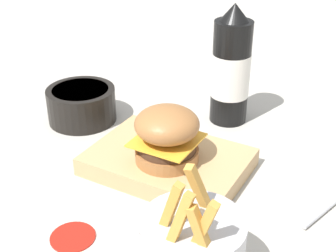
% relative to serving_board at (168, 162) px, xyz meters
% --- Properties ---
extents(ground_plane, '(6.00, 6.00, 0.00)m').
position_rel_serving_board_xyz_m(ground_plane, '(0.03, 0.01, -0.01)').
color(ground_plane, '#B7B2A8').
extents(serving_board, '(0.24, 0.17, 0.03)m').
position_rel_serving_board_xyz_m(serving_board, '(0.00, 0.00, 0.00)').
color(serving_board, tan).
rests_on(serving_board, ground_plane).
extents(burger, '(0.10, 0.10, 0.09)m').
position_rel_serving_board_xyz_m(burger, '(-0.01, 0.02, 0.06)').
color(burger, '#9E6638').
rests_on(burger, serving_board).
extents(ketchup_bottle, '(0.07, 0.07, 0.22)m').
position_rel_serving_board_xyz_m(ketchup_bottle, '(-0.02, -0.21, 0.09)').
color(ketchup_bottle, black).
rests_on(ketchup_bottle, ground_plane).
extents(fries_basket, '(0.12, 0.12, 0.15)m').
position_rel_serving_board_xyz_m(fries_basket, '(-0.14, 0.19, 0.03)').
color(fries_basket, '#B7B7BC').
rests_on(fries_basket, ground_plane).
extents(side_bowl, '(0.13, 0.13, 0.06)m').
position_rel_serving_board_xyz_m(side_bowl, '(0.23, -0.07, 0.02)').
color(side_bowl, black).
rests_on(side_bowl, ground_plane).
extents(ketchup_puddle, '(0.06, 0.06, 0.00)m').
position_rel_serving_board_xyz_m(ketchup_puddle, '(0.03, 0.20, -0.01)').
color(ketchup_puddle, '#B21E14').
rests_on(ketchup_puddle, ground_plane).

